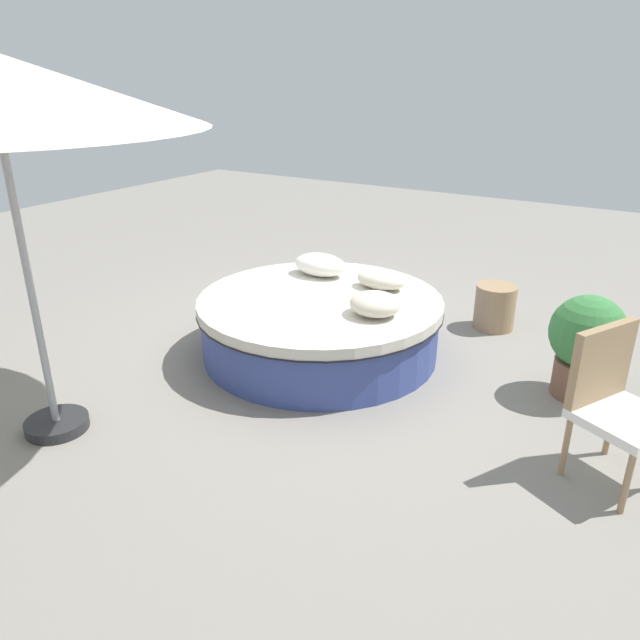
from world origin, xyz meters
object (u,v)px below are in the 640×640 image
object	(u,v)px
throw_pillow_0	(375,304)
patio_chair	(614,396)
round_bed	(320,325)
planter	(586,342)
throw_pillow_2	(320,265)
side_table	(495,307)
throw_pillow_1	(381,280)

from	to	relation	value
throw_pillow_0	patio_chair	size ratio (longest dim) A/B	0.43
round_bed	planter	bearing A→B (deg)	-169.32
throw_pillow_2	planter	world-z (taller)	planter
patio_chair	round_bed	bearing A→B (deg)	-75.41
patio_chair	planter	bearing A→B (deg)	-135.02
throw_pillow_2	patio_chair	size ratio (longest dim) A/B	0.55
throw_pillow_2	side_table	world-z (taller)	throw_pillow_2
round_bed	throw_pillow_0	world-z (taller)	throw_pillow_0
round_bed	throw_pillow_1	size ratio (longest dim) A/B	4.64
patio_chair	throw_pillow_1	bearing A→B (deg)	-89.31
throw_pillow_1	side_table	xyz separation A→B (m)	(-0.83, -0.90, -0.40)
throw_pillow_0	patio_chair	xyz separation A→B (m)	(-1.86, 0.47, -0.07)
throw_pillow_0	throw_pillow_2	world-z (taller)	throw_pillow_2
throw_pillow_1	planter	distance (m)	1.81
throw_pillow_1	throw_pillow_2	distance (m)	0.68
round_bed	planter	size ratio (longest dim) A/B	2.61
round_bed	throw_pillow_1	bearing A→B (deg)	-124.68
side_table	round_bed	bearing A→B (deg)	50.04
round_bed	patio_chair	distance (m)	2.54
throw_pillow_1	throw_pillow_0	bearing A→B (deg)	111.95
round_bed	throw_pillow_2	xyz separation A→B (m)	(0.33, -0.54, 0.37)
round_bed	side_table	xyz separation A→B (m)	(-1.18, -1.40, -0.05)
throw_pillow_2	patio_chair	world-z (taller)	patio_chair
throw_pillow_1	side_table	distance (m)	1.29
throw_pillow_0	planter	bearing A→B (deg)	-161.59
patio_chair	side_table	bearing A→B (deg)	-119.29
round_bed	throw_pillow_1	world-z (taller)	throw_pillow_1
planter	side_table	distance (m)	1.42
round_bed	throw_pillow_0	bearing A→B (deg)	169.32
throw_pillow_0	side_table	world-z (taller)	throw_pillow_0
throw_pillow_0	side_table	size ratio (longest dim) A/B	0.96
round_bed	throw_pillow_0	xyz separation A→B (m)	(-0.60, 0.11, 0.36)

